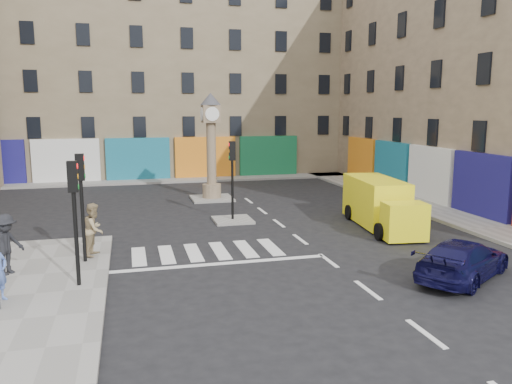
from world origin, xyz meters
name	(u,v)px	position (x,y,z in m)	size (l,w,h in m)	color
ground	(340,269)	(0.00, 0.00, 0.00)	(120.00, 120.00, 0.00)	black
sidewalk_right	(409,202)	(8.70, 10.00, 0.07)	(2.60, 30.00, 0.15)	gray
sidewalk_far	(167,180)	(-4.00, 22.20, 0.07)	(32.00, 2.40, 0.15)	gray
island_near	(233,220)	(-2.00, 8.00, 0.06)	(1.80, 1.80, 0.12)	gray
island_far	(212,198)	(-2.00, 14.00, 0.06)	(2.40, 2.40, 0.12)	gray
building_far	(158,69)	(-4.00, 28.00, 8.50)	(32.00, 10.00, 17.00)	#827256
traffic_light_left_near	(74,203)	(-8.30, 0.20, 2.62)	(0.28, 0.22, 3.70)	black
traffic_light_left_far	(81,190)	(-8.30, 2.60, 2.62)	(0.28, 0.22, 3.70)	black
traffic_light_island	(232,167)	(-2.00, 8.00, 2.59)	(0.28, 0.22, 3.70)	black
clock_pillar	(211,139)	(-2.00, 14.00, 3.55)	(1.20, 1.20, 6.10)	#967E62
navy_sedan	(463,260)	(3.37, -1.80, 0.62)	(1.75, 4.31, 1.25)	black
yellow_van	(380,204)	(4.25, 5.23, 1.06)	(2.54, 6.04, 2.14)	yellow
pedestrian_tan	(94,229)	(-8.00, 3.29, 1.09)	(0.92, 0.71, 1.89)	tan
pedestrian_dark	(6,244)	(-10.57, 1.81, 1.12)	(1.25, 0.72, 1.93)	black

